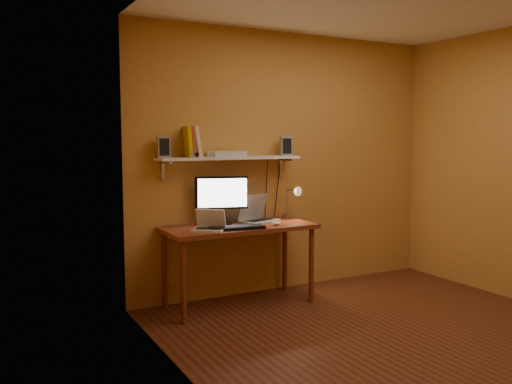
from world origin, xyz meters
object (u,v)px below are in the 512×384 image
monitor (221,197)px  mouse (276,223)px  router (227,154)px  netbook (210,225)px  speaker_left (164,147)px  shelf_camera (196,154)px  desk_lamp (293,198)px  laptop (256,215)px  desk (239,235)px  keyboard (237,228)px  speaker_right (286,146)px  wall_shelf (230,158)px

monitor → mouse: size_ratio=5.40×
router → monitor: bearing=-153.7°
netbook → speaker_left: (-0.30, 0.33, 0.67)m
shelf_camera → desk_lamp: bearing=-0.5°
desk_lamp → shelf_camera: size_ratio=3.58×
laptop → netbook: (-0.59, -0.24, -0.02)m
desk → netbook: bearing=-160.5°
desk → keyboard: size_ratio=2.86×
mouse → speaker_left: bearing=156.0°
laptop → netbook: 0.64m
keyboard → desk_lamp: bearing=29.9°
desk_lamp → speaker_right: 0.52m
laptop → wall_shelf: bearing=144.4°
wall_shelf → monitor: 0.38m
wall_shelf → speaker_left: size_ratio=7.23×
laptop → monitor: bearing=157.2°
desk → desk_lamp: (0.66, 0.13, 0.29)m
wall_shelf → router: 0.06m
netbook → speaker_right: bearing=56.2°
speaker_left → wall_shelf: bearing=10.0°
keyboard → desk: bearing=66.9°
shelf_camera → desk: bearing=-20.2°
desk → laptop: (0.24, 0.12, 0.15)m
netbook → router: bearing=82.9°
desk → desk_lamp: desk_lamp is taller
router → laptop: bearing=-12.4°
speaker_left → router: speaker_left is taller
desk → wall_shelf: size_ratio=1.00×
mouse → router: size_ratio=0.28×
desk → mouse: 0.36m
wall_shelf → netbook: wall_shelf is taller
wall_shelf → desk_lamp: wall_shelf is taller
laptop → shelf_camera: shelf_camera is taller
wall_shelf → mouse: wall_shelf is taller
shelf_camera → router: size_ratio=0.33×
netbook → router: size_ratio=0.98×
speaker_left → shelf_camera: bearing=-3.3°
mouse → netbook: bearing=174.1°
laptop → keyboard: size_ratio=0.84×
monitor → desk_lamp: monitor is taller
monitor → speaker_left: bearing=-169.0°
monitor → shelf_camera: shelf_camera is taller
keyboard → speaker_left: (-0.54, 0.37, 0.71)m
router → wall_shelf: bearing=18.5°
monitor → mouse: monitor is taller
speaker_left → speaker_right: speaker_left is taller
netbook → speaker_right: (0.96, 0.31, 0.67)m
shelf_camera → monitor: bearing=2.6°
desk_lamp → desk: bearing=-169.2°
monitor → keyboard: monitor is taller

